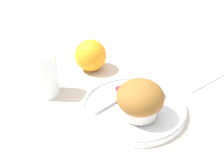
# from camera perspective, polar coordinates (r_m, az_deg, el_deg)

# --- Properties ---
(ground_plane) EXTENTS (3.00, 3.00, 0.00)m
(ground_plane) POSITION_cam_1_polar(r_m,az_deg,el_deg) (0.72, 3.11, -4.43)
(ground_plane) COLOR beige
(plate) EXTENTS (0.23, 0.23, 0.02)m
(plate) POSITION_cam_1_polar(r_m,az_deg,el_deg) (0.70, 4.09, -4.32)
(plate) COLOR white
(plate) RESTS_ON ground_plane
(muffin) EXTENTS (0.10, 0.10, 0.08)m
(muffin) POSITION_cam_1_polar(r_m,az_deg,el_deg) (0.65, 5.17, -2.82)
(muffin) COLOR silver
(muffin) RESTS_ON plate
(cream_ramekin) EXTENTS (0.05, 0.05, 0.02)m
(cream_ramekin) POSITION_cam_1_polar(r_m,az_deg,el_deg) (0.73, 7.10, -1.09)
(cream_ramekin) COLOR silver
(cream_ramekin) RESTS_ON plate
(berry_pair) EXTENTS (0.03, 0.01, 0.01)m
(berry_pair) POSITION_cam_1_polar(r_m,az_deg,el_deg) (0.73, 1.60, -0.68)
(berry_pair) COLOR #B7192D
(berry_pair) RESTS_ON plate
(butter_knife) EXTENTS (0.18, 0.03, 0.00)m
(butter_knife) POSITION_cam_1_polar(r_m,az_deg,el_deg) (0.72, 1.97, -1.91)
(butter_knife) COLOR silver
(butter_knife) RESTS_ON plate
(orange_fruit) EXTENTS (0.09, 0.09, 0.09)m
(orange_fruit) POSITION_cam_1_polar(r_m,az_deg,el_deg) (0.84, -3.93, 5.25)
(orange_fruit) COLOR orange
(orange_fruit) RESTS_ON ground_plane
(juice_glass) EXTENTS (0.06, 0.06, 0.11)m
(juice_glass) POSITION_cam_1_polar(r_m,az_deg,el_deg) (0.75, -12.12, 1.75)
(juice_glass) COLOR silver
(juice_glass) RESTS_ON ground_plane
(folded_napkin) EXTENTS (0.13, 0.07, 0.01)m
(folded_napkin) POSITION_cam_1_polar(r_m,az_deg,el_deg) (0.85, 15.31, 1.24)
(folded_napkin) COLOR #B2BCCC
(folded_napkin) RESTS_ON ground_plane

